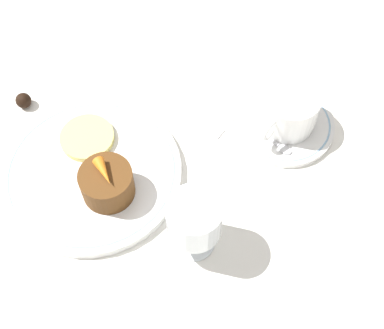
% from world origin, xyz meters
% --- Properties ---
extents(ground_plane, '(3.00, 3.00, 0.00)m').
position_xyz_m(ground_plane, '(0.00, 0.00, 0.00)').
color(ground_plane, white).
extents(dinner_plate, '(0.26, 0.26, 0.01)m').
position_xyz_m(dinner_plate, '(0.03, -0.04, 0.01)').
color(dinner_plate, white).
rests_on(dinner_plate, ground_plane).
extents(saucer, '(0.15, 0.15, 0.01)m').
position_xyz_m(saucer, '(-0.22, 0.12, 0.01)').
color(saucer, white).
rests_on(saucer, ground_plane).
extents(coffee_cup, '(0.11, 0.08, 0.06)m').
position_xyz_m(coffee_cup, '(-0.22, 0.12, 0.04)').
color(coffee_cup, white).
rests_on(coffee_cup, saucer).
extents(spoon, '(0.02, 0.11, 0.00)m').
position_xyz_m(spoon, '(-0.18, 0.12, 0.01)').
color(spoon, silver).
rests_on(spoon, saucer).
extents(wine_glass, '(0.07, 0.07, 0.10)m').
position_xyz_m(wine_glass, '(0.02, 0.14, 0.07)').
color(wine_glass, silver).
rests_on(wine_glass, ground_plane).
extents(fork, '(0.03, 0.18, 0.01)m').
position_xyz_m(fork, '(-0.14, -0.01, 0.00)').
color(fork, silver).
rests_on(fork, ground_plane).
extents(dessert_cake, '(0.07, 0.07, 0.05)m').
position_xyz_m(dessert_cake, '(0.04, -0.00, 0.04)').
color(dessert_cake, '#563314').
rests_on(dessert_cake, dinner_plate).
extents(carrot_garnish, '(0.03, 0.04, 0.02)m').
position_xyz_m(carrot_garnish, '(0.04, -0.00, 0.07)').
color(carrot_garnish, orange).
rests_on(carrot_garnish, dessert_cake).
extents(pineapple_slice, '(0.08, 0.08, 0.01)m').
position_xyz_m(pineapple_slice, '(-0.01, -0.09, 0.02)').
color(pineapple_slice, '#EFE075').
rests_on(pineapple_slice, dinner_plate).
extents(chocolate_truffle, '(0.02, 0.02, 0.02)m').
position_xyz_m(chocolate_truffle, '(0.01, -0.22, 0.01)').
color(chocolate_truffle, black).
rests_on(chocolate_truffle, ground_plane).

